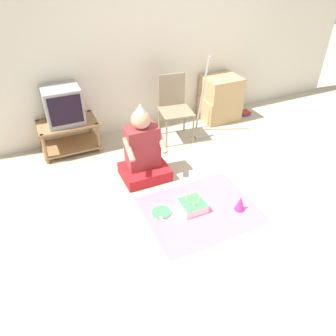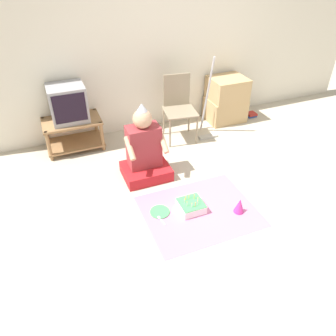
{
  "view_description": "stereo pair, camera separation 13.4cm",
  "coord_description": "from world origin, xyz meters",
  "px_view_note": "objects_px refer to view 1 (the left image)",
  "views": [
    {
      "loc": [
        -1.87,
        -2.08,
        2.4
      ],
      "look_at": [
        -0.67,
        0.53,
        0.35
      ],
      "focal_mm": 35.0,
      "sensor_mm": 36.0,
      "label": 1
    },
    {
      "loc": [
        -1.75,
        -2.14,
        2.4
      ],
      "look_at": [
        -0.67,
        0.53,
        0.35
      ],
      "focal_mm": 35.0,
      "sensor_mm": 36.0,
      "label": 2
    }
  ],
  "objects_px": {
    "dust_mop": "(203,114)",
    "party_hat_blue": "(240,203)",
    "person_seated": "(143,153)",
    "folding_chair": "(174,104)",
    "birthday_cake": "(192,205)",
    "cardboard_box_stack": "(220,99)",
    "paper_plate": "(161,212)",
    "tv": "(63,105)",
    "book_pile": "(245,113)"
  },
  "relations": [
    {
      "from": "tv",
      "to": "folding_chair",
      "type": "relative_size",
      "value": 0.52
    },
    {
      "from": "folding_chair",
      "to": "paper_plate",
      "type": "bearing_deg",
      "value": -120.02
    },
    {
      "from": "cardboard_box_stack",
      "to": "person_seated",
      "type": "bearing_deg",
      "value": -150.32
    },
    {
      "from": "tv",
      "to": "birthday_cake",
      "type": "bearing_deg",
      "value": -62.0
    },
    {
      "from": "tv",
      "to": "dust_mop",
      "type": "relative_size",
      "value": 0.4
    },
    {
      "from": "dust_mop",
      "to": "paper_plate",
      "type": "height_order",
      "value": "dust_mop"
    },
    {
      "from": "tv",
      "to": "book_pile",
      "type": "distance_m",
      "value": 2.86
    },
    {
      "from": "dust_mop",
      "to": "person_seated",
      "type": "relative_size",
      "value": 1.25
    },
    {
      "from": "book_pile",
      "to": "party_hat_blue",
      "type": "relative_size",
      "value": 0.9
    },
    {
      "from": "party_hat_blue",
      "to": "tv",
      "type": "bearing_deg",
      "value": 125.17
    },
    {
      "from": "dust_mop",
      "to": "party_hat_blue",
      "type": "bearing_deg",
      "value": -105.22
    },
    {
      "from": "dust_mop",
      "to": "cardboard_box_stack",
      "type": "bearing_deg",
      "value": 34.71
    },
    {
      "from": "folding_chair",
      "to": "tv",
      "type": "bearing_deg",
      "value": 170.46
    },
    {
      "from": "cardboard_box_stack",
      "to": "paper_plate",
      "type": "xyz_separation_m",
      "value": [
        -1.72,
        -1.63,
        -0.33
      ]
    },
    {
      "from": "birthday_cake",
      "to": "paper_plate",
      "type": "bearing_deg",
      "value": 165.39
    },
    {
      "from": "birthday_cake",
      "to": "cardboard_box_stack",
      "type": "bearing_deg",
      "value": 50.95
    },
    {
      "from": "cardboard_box_stack",
      "to": "book_pile",
      "type": "height_order",
      "value": "cardboard_box_stack"
    },
    {
      "from": "cardboard_box_stack",
      "to": "birthday_cake",
      "type": "xyz_separation_m",
      "value": [
        -1.39,
        -1.72,
        -0.28
      ]
    },
    {
      "from": "tv",
      "to": "cardboard_box_stack",
      "type": "distance_m",
      "value": 2.35
    },
    {
      "from": "tv",
      "to": "party_hat_blue",
      "type": "relative_size",
      "value": 2.78
    },
    {
      "from": "tv",
      "to": "party_hat_blue",
      "type": "distance_m",
      "value": 2.48
    },
    {
      "from": "folding_chair",
      "to": "book_pile",
      "type": "height_order",
      "value": "folding_chair"
    },
    {
      "from": "dust_mop",
      "to": "person_seated",
      "type": "distance_m",
      "value": 1.28
    },
    {
      "from": "cardboard_box_stack",
      "to": "person_seated",
      "type": "xyz_separation_m",
      "value": [
        -1.64,
        -0.93,
        -0.01
      ]
    },
    {
      "from": "cardboard_box_stack",
      "to": "birthday_cake",
      "type": "height_order",
      "value": "cardboard_box_stack"
    },
    {
      "from": "person_seated",
      "to": "birthday_cake",
      "type": "xyz_separation_m",
      "value": [
        0.24,
        -0.78,
        -0.27
      ]
    },
    {
      "from": "tv",
      "to": "person_seated",
      "type": "distance_m",
      "value": 1.24
    },
    {
      "from": "dust_mop",
      "to": "party_hat_blue",
      "type": "relative_size",
      "value": 6.96
    },
    {
      "from": "person_seated",
      "to": "book_pile",
      "type": "bearing_deg",
      "value": 22.47
    },
    {
      "from": "folding_chair",
      "to": "cardboard_box_stack",
      "type": "distance_m",
      "value": 0.93
    },
    {
      "from": "tv",
      "to": "paper_plate",
      "type": "bearing_deg",
      "value": -69.94
    },
    {
      "from": "paper_plate",
      "to": "tv",
      "type": "bearing_deg",
      "value": 110.06
    },
    {
      "from": "dust_mop",
      "to": "person_seated",
      "type": "xyz_separation_m",
      "value": [
        -1.13,
        -0.58,
        -0.01
      ]
    },
    {
      "from": "dust_mop",
      "to": "paper_plate",
      "type": "distance_m",
      "value": 1.79
    },
    {
      "from": "folding_chair",
      "to": "cardboard_box_stack",
      "type": "relative_size",
      "value": 1.3
    },
    {
      "from": "dust_mop",
      "to": "folding_chair",
      "type": "bearing_deg",
      "value": 159.07
    },
    {
      "from": "book_pile",
      "to": "person_seated",
      "type": "relative_size",
      "value": 0.16
    },
    {
      "from": "tv",
      "to": "birthday_cake",
      "type": "xyz_separation_m",
      "value": [
        0.93,
        -1.76,
        -0.6
      ]
    },
    {
      "from": "birthday_cake",
      "to": "paper_plate",
      "type": "height_order",
      "value": "birthday_cake"
    },
    {
      "from": "person_seated",
      "to": "birthday_cake",
      "type": "height_order",
      "value": "person_seated"
    },
    {
      "from": "party_hat_blue",
      "to": "folding_chair",
      "type": "bearing_deg",
      "value": 88.46
    },
    {
      "from": "party_hat_blue",
      "to": "dust_mop",
      "type": "bearing_deg",
      "value": 74.78
    },
    {
      "from": "dust_mop",
      "to": "birthday_cake",
      "type": "xyz_separation_m",
      "value": [
        -0.89,
        -1.37,
        -0.28
      ]
    },
    {
      "from": "cardboard_box_stack",
      "to": "party_hat_blue",
      "type": "distance_m",
      "value": 2.16
    },
    {
      "from": "tv",
      "to": "cardboard_box_stack",
      "type": "relative_size",
      "value": 0.68
    },
    {
      "from": "folding_chair",
      "to": "birthday_cake",
      "type": "distance_m",
      "value": 1.66
    },
    {
      "from": "folding_chair",
      "to": "party_hat_blue",
      "type": "bearing_deg",
      "value": -91.54
    },
    {
      "from": "dust_mop",
      "to": "book_pile",
      "type": "distance_m",
      "value": 1.05
    },
    {
      "from": "tv",
      "to": "dust_mop",
      "type": "distance_m",
      "value": 1.89
    },
    {
      "from": "folding_chair",
      "to": "paper_plate",
      "type": "distance_m",
      "value": 1.72
    }
  ]
}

